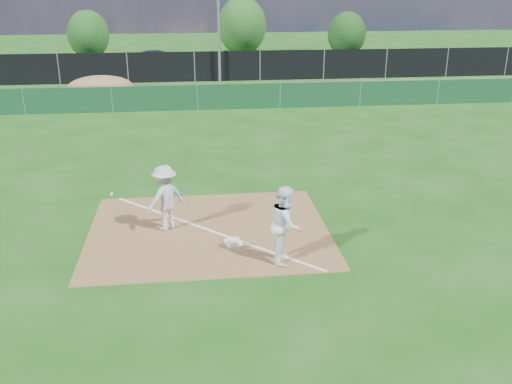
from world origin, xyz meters
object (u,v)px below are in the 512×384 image
(car_mid, at_px, (158,62))
(tree_right, at_px, (347,34))
(runner, at_px, (285,224))
(car_left, at_px, (106,62))
(tree_left, at_px, (88,34))
(tree_mid, at_px, (242,26))
(play_at_first, at_px, (165,198))
(car_right, at_px, (260,60))
(first_base, at_px, (233,242))
(light_pole, at_px, (218,13))

(car_mid, xyz_separation_m, tree_right, (14.36, 6.10, 1.09))
(runner, relative_size, car_left, 0.44)
(tree_left, height_order, tree_mid, tree_mid)
(play_at_first, height_order, car_right, play_at_first)
(first_base, bearing_deg, car_left, 103.24)
(tree_left, xyz_separation_m, tree_mid, (11.80, 0.69, 0.45))
(car_mid, xyz_separation_m, tree_left, (-5.51, 7.13, 1.19))
(runner, bearing_deg, first_base, 57.68)
(car_left, bearing_deg, runner, -149.21)
(car_left, height_order, tree_mid, tree_mid)
(play_at_first, distance_m, runner, 3.36)
(light_pole, relative_size, first_base, 22.12)
(first_base, relative_size, car_right, 0.08)
(first_base, xyz_separation_m, tree_right, (11.45, 32.49, 1.75))
(runner, distance_m, car_left, 28.80)
(tree_mid, bearing_deg, tree_right, -12.06)
(light_pole, bearing_deg, tree_right, 43.45)
(first_base, height_order, car_left, car_left)
(first_base, xyz_separation_m, car_mid, (-2.90, 26.39, 0.66))
(car_mid, bearing_deg, tree_left, 47.95)
(first_base, distance_m, car_mid, 26.56)
(runner, height_order, tree_mid, tree_mid)
(play_at_first, bearing_deg, light_pole, 83.22)
(tree_mid, height_order, tree_right, tree_mid)
(runner, xyz_separation_m, tree_mid, (2.29, 35.16, 1.46))
(first_base, height_order, tree_right, tree_right)
(car_right, distance_m, tree_mid, 7.70)
(light_pole, xyz_separation_m, runner, (0.15, -23.48, -3.11))
(light_pole, bearing_deg, car_left, 149.10)
(runner, bearing_deg, tree_left, 23.85)
(car_mid, bearing_deg, car_right, -77.05)
(car_left, height_order, car_mid, car_mid)
(play_at_first, height_order, tree_mid, tree_mid)
(car_right, distance_m, tree_left, 14.13)
(play_at_first, xyz_separation_m, car_left, (-4.71, 25.84, -0.17))
(car_left, bearing_deg, tree_right, -56.63)
(car_mid, bearing_deg, tree_right, -56.70)
(runner, bearing_deg, car_left, 23.36)
(light_pole, relative_size, car_mid, 1.87)
(first_base, height_order, tree_left, tree_left)
(first_base, distance_m, tree_mid, 34.46)
(runner, distance_m, car_mid, 27.63)
(runner, bearing_deg, play_at_first, 62.16)
(light_pole, height_order, first_base, light_pole)
(car_right, height_order, tree_right, tree_right)
(first_base, bearing_deg, car_right, 81.67)
(first_base, bearing_deg, runner, -40.75)
(car_mid, height_order, tree_left, tree_left)
(car_right, height_order, tree_left, tree_left)
(car_left, bearing_deg, tree_mid, -37.10)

